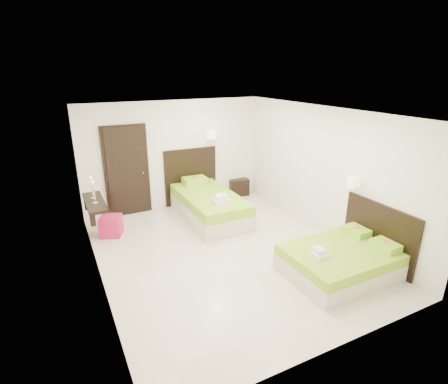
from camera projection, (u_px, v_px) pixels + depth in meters
name	position (u px, v px, depth m)	size (l,w,h in m)	color
floor	(226.00, 252.00, 6.62)	(5.50, 5.50, 0.00)	beige
bed_single	(208.00, 203.00, 8.09)	(1.37, 2.28, 1.88)	beige
bed_double	(343.00, 259.00, 5.87)	(1.77, 1.51, 1.46)	beige
nightstand	(238.00, 186.00, 9.60)	(0.52, 0.46, 0.46)	black
ottoman	(111.00, 226.00, 7.23)	(0.41, 0.41, 0.41)	#AB1647
door	(127.00, 171.00, 8.03)	(1.02, 0.15, 2.14)	black
console_shelf	(94.00, 203.00, 6.81)	(0.35, 1.20, 0.78)	black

